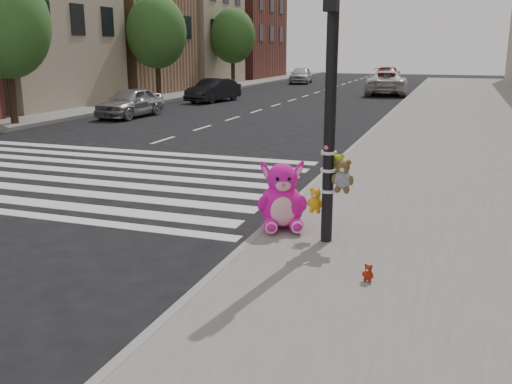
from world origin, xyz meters
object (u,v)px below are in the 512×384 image
at_px(signal_pole, 332,130).
at_px(car_white_near, 387,83).
at_px(pink_bunny, 282,200).
at_px(red_teddy, 368,273).
at_px(car_silver_far, 130,102).
at_px(car_dark_far, 213,90).

distance_m(signal_pole, car_white_near, 29.01).
height_order(signal_pole, pink_bunny, signal_pole).
bearing_deg(red_teddy, car_white_near, 110.86).
xyz_separation_m(signal_pole, car_silver_far, (-11.40, 13.29, -1.14)).
relative_size(red_teddy, car_dark_far, 0.06).
bearing_deg(car_dark_far, car_silver_far, -84.04).
xyz_separation_m(pink_bunny, car_white_near, (-1.81, 28.52, 0.15)).
height_order(car_dark_far, car_white_near, car_white_near).
bearing_deg(car_dark_far, red_teddy, -52.55).
bearing_deg(signal_pole, pink_bunny, 156.35).
bearing_deg(signal_pole, car_dark_far, 117.55).
bearing_deg(car_silver_far, pink_bunny, -49.13).
xyz_separation_m(car_silver_far, car_dark_far, (0.50, 7.60, -0.00)).
height_order(signal_pole, car_silver_far, signal_pole).
distance_m(car_silver_far, car_dark_far, 7.61).
bearing_deg(signal_pole, car_white_near, 95.20).
height_order(pink_bunny, car_white_near, car_white_near).
xyz_separation_m(signal_pole, red_teddy, (0.77, -1.31, -1.51)).
xyz_separation_m(car_dark_far, car_white_near, (8.27, 7.99, 0.12)).
xyz_separation_m(signal_pole, pink_bunny, (-0.82, 0.36, -1.18)).
xyz_separation_m(signal_pole, car_white_near, (-2.63, 28.87, -1.02)).
distance_m(pink_bunny, car_dark_far, 22.87).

